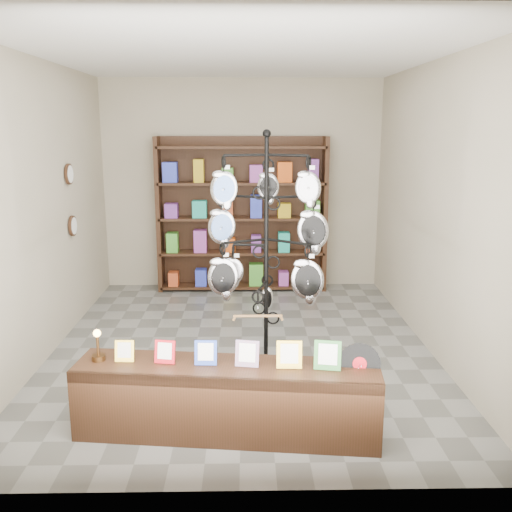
{
  "coord_description": "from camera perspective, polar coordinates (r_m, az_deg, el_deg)",
  "views": [
    {
      "loc": [
        0.05,
        -5.8,
        2.33
      ],
      "look_at": [
        0.14,
        -1.0,
        1.24
      ],
      "focal_mm": 40.0,
      "sensor_mm": 36.0,
      "label": 1
    }
  ],
  "objects": [
    {
      "name": "display_tree",
      "position": [
        5.14,
        1.04,
        1.64
      ],
      "size": [
        1.18,
        1.04,
        2.31
      ],
      "rotation": [
        0.0,
        0.0,
        -0.08
      ],
      "color": "black",
      "rests_on": "ground"
    },
    {
      "name": "front_shelf",
      "position": [
        4.52,
        -2.91,
        -14.12
      ],
      "size": [
        2.35,
        0.73,
        0.82
      ],
      "rotation": [
        0.0,
        0.0,
        -0.11
      ],
      "color": "black",
      "rests_on": "ground"
    },
    {
      "name": "ground",
      "position": [
        6.25,
        -1.45,
        -9.08
      ],
      "size": [
        5.0,
        5.0,
        0.0
      ],
      "primitive_type": "plane",
      "color": "slate",
      "rests_on": "ground"
    },
    {
      "name": "room_envelope",
      "position": [
        5.82,
        -1.56,
        8.08
      ],
      "size": [
        5.0,
        5.0,
        5.0
      ],
      "color": "#AB9F8A",
      "rests_on": "ground"
    },
    {
      "name": "wall_clocks",
      "position": [
        6.95,
        -18.02,
        5.33
      ],
      "size": [
        0.03,
        0.24,
        0.84
      ],
      "color": "black",
      "rests_on": "ground"
    },
    {
      "name": "back_shelving",
      "position": [
        8.2,
        -1.4,
        3.68
      ],
      "size": [
        2.42,
        0.36,
        2.2
      ],
      "color": "black",
      "rests_on": "ground"
    }
  ]
}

